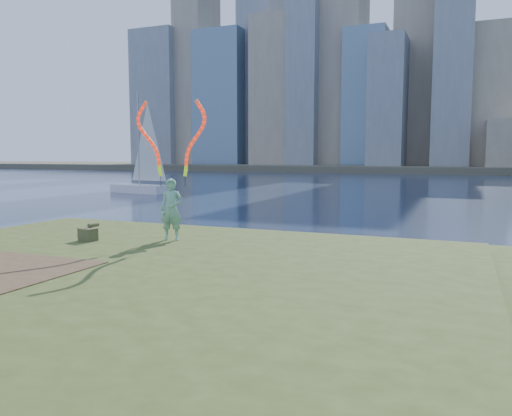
% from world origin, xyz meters
% --- Properties ---
extents(ground, '(320.00, 320.00, 0.00)m').
position_xyz_m(ground, '(0.00, 0.00, 0.00)').
color(ground, '#18243D').
rests_on(ground, ground).
extents(grassy_knoll, '(20.00, 18.00, 0.80)m').
position_xyz_m(grassy_knoll, '(0.00, -2.30, 0.34)').
color(grassy_knoll, '#374719').
rests_on(grassy_knoll, ground).
extents(far_shore, '(320.00, 40.00, 1.20)m').
position_xyz_m(far_shore, '(0.00, 95.00, 0.60)').
color(far_shore, '#4E4839').
rests_on(far_shore, ground).
extents(woman_with_ribbons, '(1.99, 0.69, 4.05)m').
position_xyz_m(woman_with_ribbons, '(-0.88, 1.29, 2.20)').
color(woman_with_ribbons, '#117142').
rests_on(woman_with_ribbons, grassy_knoll).
extents(canvas_bag, '(0.52, 0.59, 0.45)m').
position_xyz_m(canvas_bag, '(-2.92, 0.34, 0.98)').
color(canvas_bag, '#474427').
rests_on(canvas_bag, grassy_knoll).
extents(sailboat, '(5.61, 2.52, 8.42)m').
position_xyz_m(sailboat, '(-18.02, 24.10, 1.45)').
color(sailboat, white).
rests_on(sailboat, ground).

